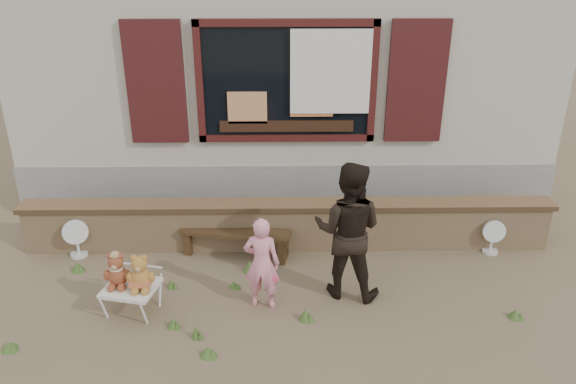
{
  "coord_description": "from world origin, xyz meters",
  "views": [
    {
      "loc": [
        -0.09,
        -5.72,
        3.84
      ],
      "look_at": [
        0.0,
        0.6,
        1.0
      ],
      "focal_mm": 35.0,
      "sensor_mm": 36.0,
      "label": 1
    }
  ],
  "objects_px": {
    "bench": "(236,237)",
    "teddy_bear_right": "(140,271)",
    "folding_chair": "(131,289)",
    "child": "(262,263)",
    "adult": "(348,231)",
    "teddy_bear_left": "(117,269)"
  },
  "relations": [
    {
      "from": "teddy_bear_right",
      "to": "teddy_bear_left",
      "type": "bearing_deg",
      "value": 180.0
    },
    {
      "from": "folding_chair",
      "to": "child",
      "type": "xyz_separation_m",
      "value": [
        1.45,
        0.11,
        0.25
      ]
    },
    {
      "from": "folding_chair",
      "to": "teddy_bear_right",
      "type": "height_order",
      "value": "teddy_bear_right"
    },
    {
      "from": "bench",
      "to": "folding_chair",
      "type": "relative_size",
      "value": 2.28
    },
    {
      "from": "bench",
      "to": "teddy_bear_right",
      "type": "xyz_separation_m",
      "value": [
        -0.94,
        -1.26,
        0.28
      ]
    },
    {
      "from": "teddy_bear_right",
      "to": "child",
      "type": "bearing_deg",
      "value": 18.95
    },
    {
      "from": "child",
      "to": "adult",
      "type": "relative_size",
      "value": 0.67
    },
    {
      "from": "child",
      "to": "teddy_bear_right",
      "type": "bearing_deg",
      "value": 15.21
    },
    {
      "from": "teddy_bear_right",
      "to": "bench",
      "type": "bearing_deg",
      "value": 66.15
    },
    {
      "from": "folding_chair",
      "to": "bench",
      "type": "bearing_deg",
      "value": 61.66
    },
    {
      "from": "bench",
      "to": "child",
      "type": "height_order",
      "value": "child"
    },
    {
      "from": "bench",
      "to": "adult",
      "type": "bearing_deg",
      "value": -21.03
    },
    {
      "from": "folding_chair",
      "to": "adult",
      "type": "bearing_deg",
      "value": 21.26
    },
    {
      "from": "folding_chair",
      "to": "child",
      "type": "distance_m",
      "value": 1.48
    },
    {
      "from": "folding_chair",
      "to": "teddy_bear_right",
      "type": "xyz_separation_m",
      "value": [
        0.14,
        -0.03,
        0.24
      ]
    },
    {
      "from": "adult",
      "to": "teddy_bear_left",
      "type": "bearing_deg",
      "value": 24.04
    },
    {
      "from": "folding_chair",
      "to": "adult",
      "type": "relative_size",
      "value": 0.39
    },
    {
      "from": "teddy_bear_right",
      "to": "adult",
      "type": "height_order",
      "value": "adult"
    },
    {
      "from": "folding_chair",
      "to": "teddy_bear_right",
      "type": "relative_size",
      "value": 1.54
    },
    {
      "from": "child",
      "to": "folding_chair",
      "type": "bearing_deg",
      "value": 13.42
    },
    {
      "from": "bench",
      "to": "child",
      "type": "relative_size",
      "value": 1.34
    },
    {
      "from": "teddy_bear_right",
      "to": "folding_chair",
      "type": "bearing_deg",
      "value": -180.0
    }
  ]
}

